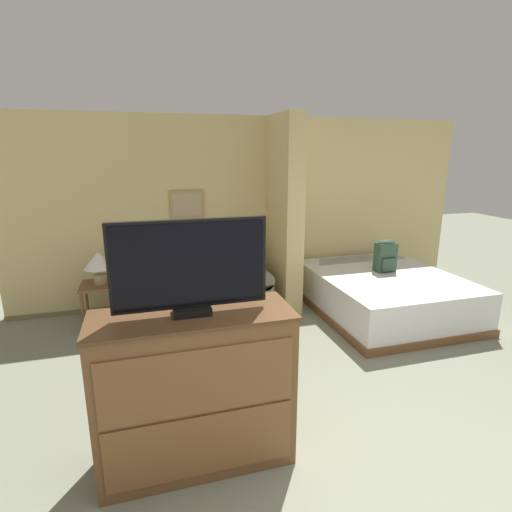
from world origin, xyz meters
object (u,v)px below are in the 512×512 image
table_lamp (99,262)px  tv (190,267)px  coffee_table (199,322)px  couch (194,290)px  backpack (386,255)px  tv_dresser (195,390)px  bed (383,293)px

table_lamp → tv: (0.81, -2.63, 0.60)m
coffee_table → tv: size_ratio=0.68×
couch → backpack: backpack is taller
coffee_table → table_lamp: size_ratio=1.67×
tv_dresser → bed: (2.79, 1.99, -0.28)m
couch → tv: bearing=-97.2°
table_lamp → tv_dresser: 2.76m
tv → tv_dresser: bearing=-90.0°
tv → bed: bearing=35.6°
couch → coffee_table: couch is taller
tv_dresser → backpack: size_ratio=3.00×
tv → backpack: bearing=36.3°
table_lamp → tv_dresser: tv_dresser is taller
backpack → table_lamp: bearing=171.9°
table_lamp → backpack: (3.67, -0.52, -0.05)m
coffee_table → couch: bearing=85.5°
bed → tv_dresser: bearing=-144.4°
coffee_table → tv: tv is taller
tv → bed: 3.61m
table_lamp → backpack: bearing=-8.1°
couch → coffee_table: bearing=-94.5°
bed → tv: bearing=-144.4°
table_lamp → tv: tv is taller
table_lamp → backpack: backpack is taller
coffee_table → bed: bearing=9.0°
couch → bed: couch is taller
coffee_table → tv_dresser: (-0.25, -1.59, 0.21)m
bed → backpack: 0.51m
coffee_table → bed: 2.57m
table_lamp → backpack: size_ratio=0.91×
table_lamp → bed: (3.60, -0.64, -0.54)m
table_lamp → tv: 2.81m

